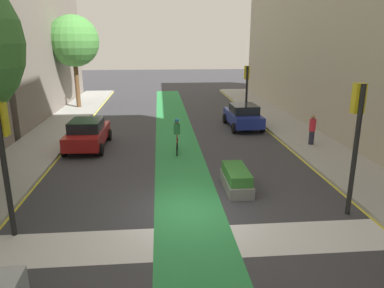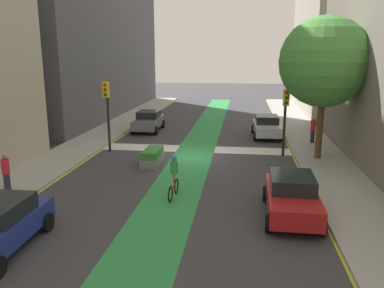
{
  "view_description": "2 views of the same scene",
  "coord_description": "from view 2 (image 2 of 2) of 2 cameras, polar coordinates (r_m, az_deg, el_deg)",
  "views": [
    {
      "loc": [
        -0.9,
        -11.4,
        5.7
      ],
      "look_at": [
        0.42,
        3.38,
        1.42
      ],
      "focal_mm": 34.24,
      "sensor_mm": 36.0,
      "label": 1
    },
    {
      "loc": [
        -2.88,
        22.14,
        5.99
      ],
      "look_at": [
        -0.45,
        3.69,
        1.66
      ],
      "focal_mm": 36.29,
      "sensor_mm": 36.0,
      "label": 2
    }
  ],
  "objects": [
    {
      "name": "street_tree_near",
      "position": [
        22.81,
        18.92,
        11.31
      ],
      "size": [
        4.96,
        4.96,
        7.9
      ],
      "color": "brown",
      "rests_on": "sidewalk_left"
    },
    {
      "name": "traffic_signal_near_left",
      "position": [
        23.47,
        13.57,
        4.95
      ],
      "size": [
        0.35,
        0.52,
        4.0
      ],
      "color": "black",
      "rests_on": "ground_plane"
    },
    {
      "name": "pedestrian_sidewalk_left_a",
      "position": [
        27.31,
        17.35,
        2.07
      ],
      "size": [
        0.34,
        0.34,
        1.75
      ],
      "color": "#262638",
      "rests_on": "sidewalk_left"
    },
    {
      "name": "bike_lane_paint",
      "position": [
        23.12,
        0.03,
        -1.91
      ],
      "size": [
        2.4,
        60.0,
        0.01
      ],
      "primitive_type": "cube",
      "color": "#2D8C47",
      "rests_on": "ground_plane"
    },
    {
      "name": "crosswalk_band",
      "position": [
        25.04,
        0.68,
        -0.74
      ],
      "size": [
        12.0,
        1.8,
        0.01
      ],
      "primitive_type": "cube",
      "color": "silver",
      "rests_on": "ground_plane"
    },
    {
      "name": "cyclist_in_lane",
      "position": [
        16.53,
        -2.69,
        -4.6
      ],
      "size": [
        0.32,
        1.73,
        1.86
      ],
      "color": "black",
      "rests_on": "ground_plane"
    },
    {
      "name": "sidewalk_left",
      "position": [
        23.38,
        18.65,
        -2.26
      ],
      "size": [
        3.0,
        60.0,
        0.15
      ],
      "primitive_type": "cube",
      "color": "#9E9E99",
      "rests_on": "ground_plane"
    },
    {
      "name": "pedestrian_sidewalk_right_a",
      "position": [
        18.79,
        -25.67,
        -3.73
      ],
      "size": [
        0.34,
        0.34,
        1.62
      ],
      "color": "#262638",
      "rests_on": "sidewalk_right"
    },
    {
      "name": "car_grey_right_near",
      "position": [
        31.09,
        -6.42,
        3.41
      ],
      "size": [
        2.08,
        4.23,
        1.57
      ],
      "color": "slate",
      "rests_on": "ground_plane"
    },
    {
      "name": "car_silver_left_near",
      "position": [
        29.11,
        10.91,
        2.59
      ],
      "size": [
        2.14,
        4.26,
        1.57
      ],
      "color": "#B2B7BF",
      "rests_on": "ground_plane"
    },
    {
      "name": "curb_stripe_right",
      "position": [
        24.59,
        -13.92,
        -1.38
      ],
      "size": [
        0.16,
        60.0,
        0.01
      ],
      "primitive_type": "cube",
      "color": "yellow",
      "rests_on": "ground_plane"
    },
    {
      "name": "median_planter",
      "position": [
        21.69,
        -5.82,
        -1.9
      ],
      "size": [
        0.92,
        2.3,
        0.85
      ],
      "color": "slate",
      "rests_on": "ground_plane"
    },
    {
      "name": "sidewalk_right",
      "position": [
        25.16,
        -17.11,
        -1.09
      ],
      "size": [
        3.0,
        60.0,
        0.15
      ],
      "primitive_type": "cube",
      "color": "#9E9E99",
      "rests_on": "ground_plane"
    },
    {
      "name": "car_red_left_far",
      "position": [
        15.15,
        14.45,
        -7.37
      ],
      "size": [
        2.09,
        4.23,
        1.57
      ],
      "color": "#A51919",
      "rests_on": "ground_plane"
    },
    {
      "name": "curb_stripe_left",
      "position": [
        23.15,
        15.0,
        -2.35
      ],
      "size": [
        0.16,
        60.0,
        0.01
      ],
      "primitive_type": "cube",
      "color": "yellow",
      "rests_on": "ground_plane"
    },
    {
      "name": "traffic_signal_near_right",
      "position": [
        24.31,
        -12.39,
        5.87
      ],
      "size": [
        0.35,
        0.52,
        4.37
      ],
      "color": "black",
      "rests_on": "ground_plane"
    },
    {
      "name": "ground_plane",
      "position": [
        23.12,
        0.09,
        -1.92
      ],
      "size": [
        120.0,
        120.0,
        0.0
      ],
      "primitive_type": "plane",
      "color": "#38383D"
    }
  ]
}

